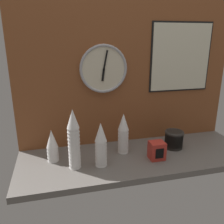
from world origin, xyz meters
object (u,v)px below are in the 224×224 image
at_px(cup_stack_far_left, 52,146).
at_px(wall_clock, 104,69).
at_px(menu_board, 181,57).
at_px(cup_stack_center, 123,133).
at_px(bowl_stack_right, 174,139).
at_px(napkin_dispenser, 157,150).
at_px(cup_stack_left, 74,139).
at_px(cup_stack_center_left, 101,144).

bearing_deg(cup_stack_far_left, wall_clock, 24.74).
xyz_separation_m(cup_stack_far_left, menu_board, (0.97, 0.18, 0.52)).
bearing_deg(cup_stack_center, bowl_stack_right, -3.09).
xyz_separation_m(cup_stack_far_left, bowl_stack_right, (0.86, -0.02, -0.04)).
bearing_deg(napkin_dispenser, cup_stack_far_left, 168.14).
relative_size(cup_stack_far_left, menu_board, 0.42).
height_order(cup_stack_center, bowl_stack_right, cup_stack_center).
relative_size(cup_stack_far_left, cup_stack_left, 0.56).
relative_size(cup_stack_far_left, wall_clock, 0.64).
distance_m(cup_stack_far_left, cup_stack_center, 0.48).
relative_size(cup_stack_center, cup_stack_left, 0.75).
distance_m(cup_stack_center_left, wall_clock, 0.53).
relative_size(cup_stack_left, menu_board, 0.75).
bearing_deg(napkin_dispenser, cup_stack_center, 142.36).
distance_m(cup_stack_center, bowl_stack_right, 0.39).
xyz_separation_m(cup_stack_center, menu_board, (0.49, 0.18, 0.49)).
bearing_deg(bowl_stack_right, cup_stack_center_left, -168.16).
relative_size(cup_stack_center_left, menu_board, 0.56).
xyz_separation_m(cup_stack_center_left, cup_stack_left, (-0.16, 0.01, 0.05)).
height_order(cup_stack_left, wall_clock, wall_clock).
bearing_deg(menu_board, cup_stack_center_left, -154.88).
bearing_deg(cup_stack_left, cup_stack_center_left, -4.97).
relative_size(cup_stack_left, bowl_stack_right, 2.78).
bearing_deg(wall_clock, bowl_stack_right, -21.81).
distance_m(cup_stack_center_left, napkin_dispenser, 0.38).
bearing_deg(napkin_dispenser, wall_clock, 132.25).
relative_size(bowl_stack_right, wall_clock, 0.41).
distance_m(cup_stack_center, menu_board, 0.72).
xyz_separation_m(cup_stack_center_left, menu_board, (0.68, 0.32, 0.49)).
bearing_deg(bowl_stack_right, wall_clock, 158.19).
xyz_separation_m(bowl_stack_right, menu_board, (0.11, 0.20, 0.56)).
bearing_deg(wall_clock, cup_stack_center, -60.07).
height_order(menu_board, napkin_dispenser, menu_board).
distance_m(bowl_stack_right, menu_board, 0.61).
xyz_separation_m(bowl_stack_right, napkin_dispenser, (-0.19, -0.13, -0.01)).
relative_size(cup_stack_center, menu_board, 0.56).
relative_size(menu_board, napkin_dispenser, 4.24).
relative_size(cup_stack_center, napkin_dispenser, 2.39).
distance_m(cup_stack_left, wall_clock, 0.54).
distance_m(cup_stack_far_left, cup_stack_left, 0.20).
relative_size(bowl_stack_right, napkin_dispenser, 1.15).
bearing_deg(napkin_dispenser, bowl_stack_right, 33.45).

